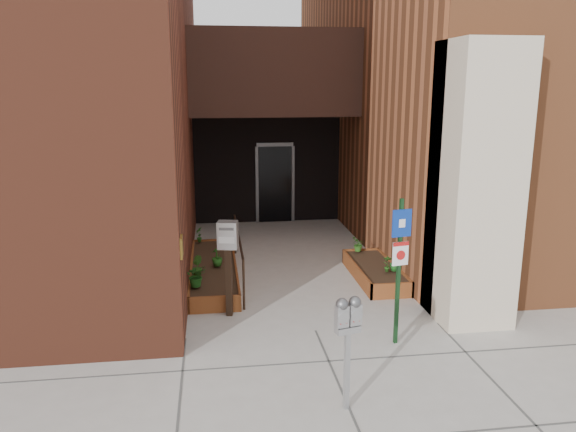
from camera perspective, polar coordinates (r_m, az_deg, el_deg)
name	(u,v)px	position (r m, az deg, el deg)	size (l,w,h in m)	color
ground	(316,331)	(8.93, 2.81, -11.56)	(80.00, 80.00, 0.00)	#9E9991
architecture	(261,34)	(14.97, -2.79, 17.96)	(20.00, 14.60, 10.00)	#602B1B
planter_left	(214,271)	(11.26, -7.56, -5.59)	(0.90, 3.60, 0.30)	brown
planter_right	(375,272)	(11.23, 8.82, -5.68)	(0.80, 2.20, 0.30)	brown
handrail	(238,241)	(11.04, -5.06, -2.57)	(0.04, 3.34, 0.90)	black
parking_meter	(348,323)	(6.55, 6.12, -10.79)	(0.32, 0.18, 1.40)	#969698
sign_post	(400,256)	(8.19, 11.28, -4.05)	(0.30, 0.10, 2.19)	black
payment_dropbox	(228,248)	(9.14, -6.11, -3.28)	(0.36, 0.30, 1.60)	black
shrub_left_a	(196,276)	(9.95, -9.30, -6.00)	(0.36, 0.36, 0.39)	#1A4F16
shrub_left_b	(197,267)	(10.38, -9.25, -5.13)	(0.22, 0.22, 0.41)	#255518
shrub_left_c	(217,256)	(11.00, -7.22, -4.10)	(0.21, 0.21, 0.37)	#215819
shrub_left_d	(199,235)	(12.70, -9.02, -1.87)	(0.18, 0.18, 0.34)	#215919
shrub_right_a	(395,262)	(10.82, 10.79, -4.63)	(0.19, 0.19, 0.34)	#19581A
shrub_right_b	(387,264)	(10.74, 10.07, -4.78)	(0.17, 0.17, 0.32)	#225016
shrub_right_c	(358,244)	(11.93, 7.15, -2.89)	(0.27, 0.27, 0.30)	#2D621C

